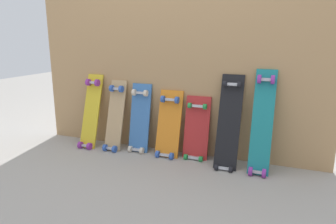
% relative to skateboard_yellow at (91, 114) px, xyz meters
% --- Properties ---
extents(ground_plane, '(12.00, 12.00, 0.00)m').
position_rel_skateboard_yellow_xyz_m(ground_plane, '(0.83, 0.09, -0.33)').
color(ground_plane, '#9E9991').
extents(plywood_wall_panel, '(2.82, 0.04, 1.51)m').
position_rel_skateboard_yellow_xyz_m(plywood_wall_panel, '(0.83, 0.16, 0.43)').
color(plywood_wall_panel, tan).
rests_on(plywood_wall_panel, ground).
extents(skateboard_yellow, '(0.17, 0.30, 0.78)m').
position_rel_skateboard_yellow_xyz_m(skateboard_yellow, '(0.00, 0.00, 0.00)').
color(skateboard_yellow, gold).
rests_on(skateboard_yellow, ground).
extents(skateboard_natural, '(0.17, 0.28, 0.74)m').
position_rel_skateboard_yellow_xyz_m(skateboard_natural, '(0.27, 0.01, -0.02)').
color(skateboard_natural, tan).
rests_on(skateboard_natural, ground).
extents(skateboard_blue, '(0.20, 0.21, 0.72)m').
position_rel_skateboard_yellow_xyz_m(skateboard_blue, '(0.52, 0.05, -0.04)').
color(skateboard_blue, '#386BAD').
rests_on(skateboard_blue, ground).
extents(skateboard_orange, '(0.22, 0.24, 0.67)m').
position_rel_skateboard_yellow_xyz_m(skateboard_orange, '(0.83, 0.03, -0.06)').
color(skateboard_orange, orange).
rests_on(skateboard_orange, ground).
extents(skateboard_red, '(0.23, 0.19, 0.64)m').
position_rel_skateboard_yellow_xyz_m(skateboard_red, '(1.09, 0.06, -0.08)').
color(skateboard_red, '#B22626').
rests_on(skateboard_red, ground).
extents(skateboard_black, '(0.19, 0.32, 0.85)m').
position_rel_skateboard_yellow_xyz_m(skateboard_black, '(1.39, -0.01, 0.02)').
color(skateboard_black, black).
rests_on(skateboard_black, ground).
extents(skateboard_teal, '(0.17, 0.33, 0.90)m').
position_rel_skateboard_yellow_xyz_m(skateboard_teal, '(1.67, -0.01, 0.06)').
color(skateboard_teal, '#197A7F').
rests_on(skateboard_teal, ground).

